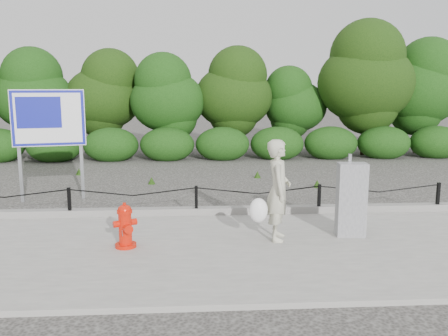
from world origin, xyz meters
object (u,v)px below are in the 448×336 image
pedestrian (277,191)px  advertising_sign (48,123)px  utility_cabinet (351,200)px  fire_hydrant (125,226)px

pedestrian → advertising_sign: advertising_sign is taller
utility_cabinet → advertising_sign: size_ratio=0.55×
pedestrian → utility_cabinet: pedestrian is taller
fire_hydrant → advertising_sign: size_ratio=0.29×
fire_hydrant → pedestrian: (2.49, 0.24, 0.48)m
fire_hydrant → pedestrian: 2.55m
utility_cabinet → advertising_sign: bearing=155.8°
fire_hydrant → advertising_sign: advertising_sign is taller
fire_hydrant → pedestrian: pedestrian is taller
fire_hydrant → pedestrian: size_ratio=0.43×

